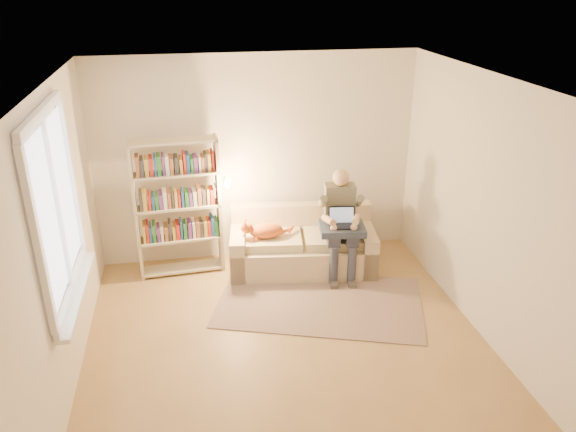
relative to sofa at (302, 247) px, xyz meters
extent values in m
plane|color=olive|center=(-0.48, -1.74, -0.27)|extent=(4.50, 4.50, 0.00)
cube|color=white|center=(-0.48, -1.74, 2.33)|extent=(4.00, 4.50, 0.02)
cube|color=silver|center=(-2.48, -1.74, 1.03)|extent=(0.02, 4.50, 2.60)
cube|color=silver|center=(1.52, -1.74, 1.03)|extent=(0.02, 4.50, 2.60)
cube|color=silver|center=(-0.48, 0.51, 1.03)|extent=(4.00, 0.02, 2.60)
cube|color=silver|center=(-0.48, -3.99, 1.03)|extent=(4.00, 0.02, 2.60)
plane|color=white|center=(-2.45, -1.54, 1.38)|extent=(0.00, 1.50, 1.50)
cube|color=white|center=(-2.44, -1.54, 2.17)|extent=(0.05, 1.50, 0.08)
cube|color=white|center=(-2.44, -1.54, 0.59)|extent=(0.05, 1.50, 0.08)
cube|color=white|center=(-2.44, -1.54, 1.38)|extent=(0.04, 0.05, 1.50)
cube|color=white|center=(-2.40, -1.54, 0.54)|extent=(0.12, 1.52, 0.04)
cube|color=beige|center=(-0.01, -0.04, -0.09)|extent=(1.87, 1.03, 0.37)
cube|color=beige|center=(0.04, 0.27, 0.29)|extent=(1.78, 0.42, 0.38)
cube|color=beige|center=(-0.80, 0.07, -0.01)|extent=(0.28, 0.82, 0.53)
cube|color=beige|center=(0.79, -0.15, -0.01)|extent=(0.28, 0.82, 0.53)
cube|color=beige|center=(-0.41, -0.03, 0.15)|extent=(0.82, 0.63, 0.11)
cube|color=beige|center=(0.38, -0.14, 0.15)|extent=(0.82, 0.63, 0.11)
cube|color=#6E6F5A|center=(0.44, -0.08, 0.59)|extent=(0.39, 0.25, 0.50)
sphere|color=tan|center=(0.44, -0.09, 0.93)|extent=(0.20, 0.20, 0.20)
cube|color=#35384A|center=(0.30, -0.30, 0.29)|extent=(0.20, 0.43, 0.15)
cube|color=#35384A|center=(0.52, -0.33, 0.29)|extent=(0.20, 0.43, 0.15)
cylinder|color=#35384A|center=(0.28, -0.49, -0.03)|extent=(0.11, 0.11, 0.50)
cylinder|color=#35384A|center=(0.49, -0.52, -0.03)|extent=(0.11, 0.11, 0.50)
ellipsoid|color=orange|center=(-0.41, -0.05, 0.30)|extent=(0.44, 0.27, 0.18)
sphere|color=orange|center=(-0.65, -0.06, 0.36)|extent=(0.15, 0.15, 0.15)
cylinder|color=orange|center=(-0.19, -0.04, 0.26)|extent=(0.21, 0.07, 0.06)
cube|color=#293548|center=(0.37, -0.32, 0.38)|extent=(0.58, 0.50, 0.08)
cube|color=black|center=(0.37, -0.35, 0.43)|extent=(0.34, 0.26, 0.02)
cube|color=black|center=(0.38, -0.25, 0.52)|extent=(0.32, 0.12, 0.20)
plane|color=#8CA5CC|center=(0.38, -0.25, 0.52)|extent=(0.29, 0.12, 0.27)
cube|color=beige|center=(-1.98, 0.13, 0.58)|extent=(0.05, 0.26, 1.71)
cube|color=beige|center=(-1.00, 0.19, 0.58)|extent=(0.05, 0.26, 1.71)
cube|color=beige|center=(-1.49, 0.16, -0.23)|extent=(1.03, 0.32, 0.03)
cube|color=beige|center=(-1.49, 0.16, 0.19)|extent=(1.03, 0.32, 0.03)
cube|color=beige|center=(-1.49, 0.16, 0.61)|extent=(1.03, 0.32, 0.03)
cube|color=beige|center=(-1.49, 0.16, 1.02)|extent=(1.03, 0.32, 0.03)
cube|color=beige|center=(-1.49, 0.16, 1.41)|extent=(1.03, 0.32, 0.03)
cube|color=#1E4C8C|center=(-1.49, 0.16, 0.30)|extent=(0.88, 0.26, 0.20)
cube|color=#267233|center=(-1.49, 0.16, 0.72)|extent=(0.88, 0.26, 0.20)
cube|color=#66337F|center=(-1.49, 0.16, 1.14)|extent=(0.88, 0.26, 0.20)
cylinder|color=beige|center=(-1.08, 0.19, 0.64)|extent=(0.09, 0.09, 0.04)
cone|color=beige|center=(-0.92, 0.09, 0.90)|extent=(0.12, 0.14, 0.14)
cube|color=gray|center=(0.02, -0.87, -0.27)|extent=(2.59, 2.01, 0.01)
camera|label=1|loc=(-1.34, -6.16, 3.18)|focal=35.00mm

